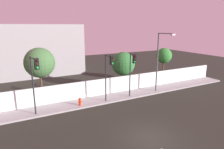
# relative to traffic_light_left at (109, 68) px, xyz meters

# --- Properties ---
(ground_plane) EXTENTS (80.00, 80.00, 0.00)m
(ground_plane) POSITION_rel_traffic_light_left_xyz_m (-0.23, -7.03, -3.66)
(ground_plane) COLOR black
(sidewalk) EXTENTS (36.00, 2.40, 0.15)m
(sidewalk) POSITION_rel_traffic_light_left_xyz_m (-0.23, 1.17, -3.59)
(sidewalk) COLOR #969696
(sidewalk) RESTS_ON ground
(perimeter_wall) EXTENTS (36.00, 0.18, 1.80)m
(perimeter_wall) POSITION_rel_traffic_light_left_xyz_m (-0.23, 2.46, -2.61)
(perimeter_wall) COLOR silver
(perimeter_wall) RESTS_ON sidewalk
(traffic_light_left) EXTENTS (0.43, 1.23, 4.84)m
(traffic_light_left) POSITION_rel_traffic_light_left_xyz_m (0.00, 0.00, 0.00)
(traffic_light_left) COLOR black
(traffic_light_left) RESTS_ON sidewalk
(traffic_light_center) EXTENTS (0.52, 1.40, 4.81)m
(traffic_light_center) POSITION_rel_traffic_light_left_xyz_m (2.66, -0.09, -0.01)
(traffic_light_center) COLOR black
(traffic_light_center) RESTS_ON sidewalk
(traffic_light_right) EXTENTS (0.55, 1.50, 5.13)m
(traffic_light_right) POSITION_rel_traffic_light_left_xyz_m (-6.80, -0.12, 0.21)
(traffic_light_right) COLOR black
(traffic_light_right) RESTS_ON sidewalk
(street_lamp_curbside) EXTENTS (0.84, 2.00, 6.80)m
(street_lamp_curbside) POSITION_rel_traffic_light_left_xyz_m (6.73, 0.47, 0.51)
(street_lamp_curbside) COLOR #4C4C51
(street_lamp_curbside) RESTS_ON sidewalk
(fire_hydrant) EXTENTS (0.44, 0.26, 0.80)m
(fire_hydrant) POSITION_rel_traffic_light_left_xyz_m (-2.88, 0.59, -3.09)
(fire_hydrant) COLOR red
(fire_hydrant) RESTS_ON sidewalk
(roadside_tree_leftmost) EXTENTS (2.99, 2.99, 5.66)m
(roadside_tree_leftmost) POSITION_rel_traffic_light_left_xyz_m (-5.90, 3.51, 0.49)
(roadside_tree_leftmost) COLOR brown
(roadside_tree_leftmost) RESTS_ON ground
(roadside_tree_midleft) EXTENTS (2.87, 2.87, 4.65)m
(roadside_tree_midleft) POSITION_rel_traffic_light_left_xyz_m (3.73, 3.51, -0.46)
(roadside_tree_midleft) COLOR brown
(roadside_tree_midleft) RESTS_ON ground
(roadside_tree_midright) EXTENTS (2.10, 2.10, 4.82)m
(roadside_tree_midright) POSITION_rel_traffic_light_left_xyz_m (10.20, 3.51, 0.07)
(roadside_tree_midright) COLOR brown
(roadside_tree_midright) RESTS_ON ground
(low_building_distant) EXTENTS (14.67, 6.00, 7.95)m
(low_building_distant) POSITION_rel_traffic_light_left_xyz_m (-4.92, 16.46, 0.31)
(low_building_distant) COLOR #979797
(low_building_distant) RESTS_ON ground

